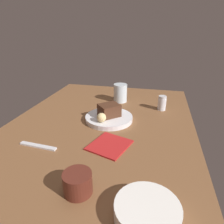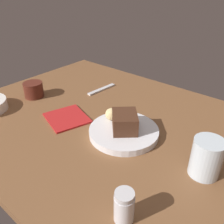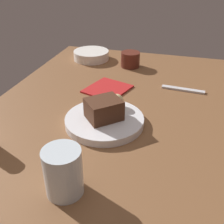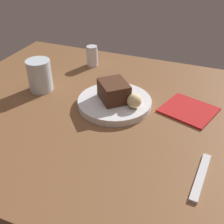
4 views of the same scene
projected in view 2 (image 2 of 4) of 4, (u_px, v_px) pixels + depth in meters
The scene contains 9 objects.
dining_table at pixel (117, 129), 83.39cm from camera, with size 120.00×84.00×3.00cm, color brown.
dessert_plate at pixel (124, 132), 77.35cm from camera, with size 22.39×22.39×2.15cm, color silver.
chocolate_cake_slice at pixel (125, 122), 75.16cm from camera, with size 9.16×7.58×5.72cm, color #472819.
bread_roll at pixel (111, 114), 80.67cm from camera, with size 4.16×4.16×4.16cm, color #DBC184.
salt_shaker at pixel (124, 206), 49.48cm from camera, with size 4.36×4.36×7.75cm.
water_glass at pixel (206, 158), 60.33cm from camera, with size 7.78×7.78×10.41cm, color silver.
coffee_cup at pixel (34, 90), 99.98cm from camera, with size 7.90×7.90×6.24cm, color #562319.
dessert_spoon at pixel (102, 89), 106.87cm from camera, with size 15.00×1.80×0.70cm, color silver.
folded_napkin at pixel (67, 118), 86.10cm from camera, with size 14.54×13.27×0.60cm, color #B21E1E.
Camera 2 is at (43.11, -53.98, 48.60)cm, focal length 38.55 mm.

